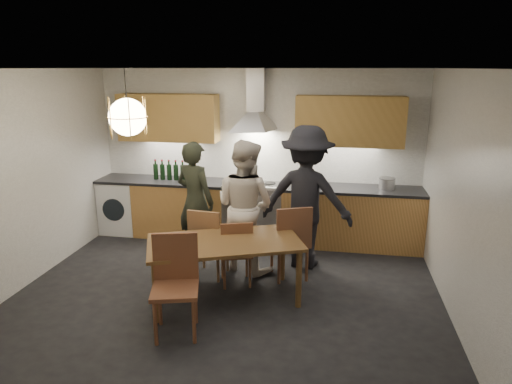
% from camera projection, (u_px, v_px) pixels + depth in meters
% --- Properties ---
extents(ground, '(5.00, 5.00, 0.00)m').
position_uv_depth(ground, '(225.00, 298.00, 5.33)').
color(ground, black).
rests_on(ground, ground).
extents(room_shell, '(5.02, 4.52, 2.61)m').
position_uv_depth(room_shell, '(222.00, 155.00, 4.88)').
color(room_shell, white).
rests_on(room_shell, ground).
extents(counter_run, '(5.00, 0.62, 0.90)m').
position_uv_depth(counter_run, '(256.00, 212.00, 7.06)').
color(counter_run, tan).
rests_on(counter_run, ground).
extents(range_stove, '(0.90, 0.60, 0.92)m').
position_uv_depth(range_stove, '(254.00, 212.00, 7.06)').
color(range_stove, silver).
rests_on(range_stove, ground).
extents(wall_fixtures, '(4.30, 0.54, 1.10)m').
position_uv_depth(wall_fixtures, '(256.00, 119.00, 6.80)').
color(wall_fixtures, tan).
rests_on(wall_fixtures, ground).
extents(pendant_lamp, '(0.43, 0.43, 0.70)m').
position_uv_depth(pendant_lamp, '(128.00, 117.00, 4.85)').
color(pendant_lamp, black).
rests_on(pendant_lamp, ground).
extents(dining_table, '(1.90, 1.43, 0.72)m').
position_uv_depth(dining_table, '(225.00, 248.00, 5.16)').
color(dining_table, brown).
rests_on(dining_table, ground).
extents(chair_back_left, '(0.46, 0.46, 0.92)m').
position_uv_depth(chair_back_left, '(207.00, 239.00, 5.73)').
color(chair_back_left, brown).
rests_on(chair_back_left, ground).
extents(chair_back_mid, '(0.48, 0.48, 0.85)m').
position_uv_depth(chair_back_mid, '(236.00, 249.00, 5.52)').
color(chair_back_mid, brown).
rests_on(chair_back_mid, ground).
extents(chair_back_right, '(0.58, 0.58, 0.98)m').
position_uv_depth(chair_back_right, '(291.00, 238.00, 5.67)').
color(chair_back_right, brown).
rests_on(chair_back_right, ground).
extents(chair_front, '(0.56, 0.56, 1.01)m').
position_uv_depth(chair_front, '(175.00, 277.00, 4.57)').
color(chair_front, brown).
rests_on(chair_front, ground).
extents(person_left, '(0.71, 0.60, 1.66)m').
position_uv_depth(person_left, '(195.00, 201.00, 6.32)').
color(person_left, black).
rests_on(person_left, ground).
extents(person_mid, '(1.04, 0.95, 1.74)m').
position_uv_depth(person_mid, '(245.00, 206.00, 5.94)').
color(person_mid, beige).
rests_on(person_mid, ground).
extents(person_right, '(1.32, 0.89, 1.90)m').
position_uv_depth(person_right, '(306.00, 198.00, 6.02)').
color(person_right, black).
rests_on(person_right, ground).
extents(mixing_bowl, '(0.36, 0.36, 0.07)m').
position_uv_depth(mixing_bowl, '(314.00, 184.00, 6.77)').
color(mixing_bowl, '#AEAEB1').
rests_on(mixing_bowl, counter_run).
extents(stock_pot, '(0.27, 0.27, 0.16)m').
position_uv_depth(stock_pot, '(387.00, 184.00, 6.62)').
color(stock_pot, '#BDBCC0').
rests_on(stock_pot, counter_run).
extents(wine_bottles, '(0.63, 0.07, 0.31)m').
position_uv_depth(wine_bottles, '(173.00, 170.00, 7.14)').
color(wine_bottles, black).
rests_on(wine_bottles, counter_run).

